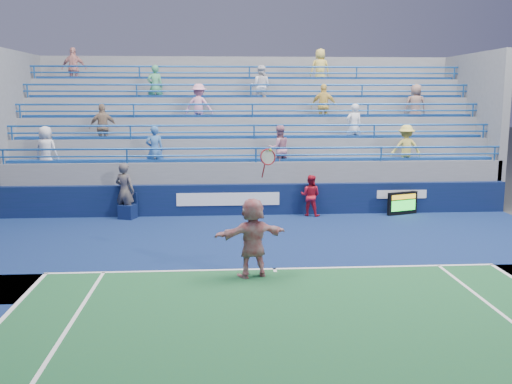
{
  "coord_description": "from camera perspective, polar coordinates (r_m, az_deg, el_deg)",
  "views": [
    {
      "loc": [
        -1.35,
        -13.3,
        4.2
      ],
      "look_at": [
        -0.28,
        2.5,
        1.5
      ],
      "focal_mm": 40.0,
      "sensor_mm": 36.0,
      "label": 1
    }
  ],
  "objects": [
    {
      "name": "tennis_player",
      "position": [
        13.23,
        -0.35,
        -4.57
      ],
      "size": [
        1.83,
        1.03,
        3.01
      ],
      "color": "silver",
      "rests_on": "ground"
    },
    {
      "name": "ground",
      "position": [
        14.01,
        1.85,
        -7.77
      ],
      "size": [
        120.0,
        120.0,
        0.0
      ],
      "primitive_type": "plane",
      "color": "#333538"
    },
    {
      "name": "serve_speed_board",
      "position": [
        20.82,
        14.43,
        -1.11
      ],
      "size": [
        1.16,
        0.52,
        0.82
      ],
      "color": "black",
      "rests_on": "ground"
    },
    {
      "name": "sponsor_wall",
      "position": [
        20.17,
        0.04,
        -0.74
      ],
      "size": [
        18.0,
        0.32,
        1.1
      ],
      "color": "#0A1A3A",
      "rests_on": "ground"
    },
    {
      "name": "judge_chair",
      "position": [
        20.04,
        -12.7,
        -1.82
      ],
      "size": [
        0.64,
        0.66,
        0.89
      ],
      "color": "#0D1A43",
      "rests_on": "ground"
    },
    {
      "name": "bleacher_stand",
      "position": [
        23.76,
        -0.59,
        3.25
      ],
      "size": [
        18.0,
        5.6,
        6.13
      ],
      "color": "slate",
      "rests_on": "ground"
    },
    {
      "name": "ball_girl",
      "position": [
        20.0,
        5.46,
        -0.36
      ],
      "size": [
        0.87,
        0.79,
        1.46
      ],
      "primitive_type": "imported",
      "rotation": [
        0.0,
        0.0,
        2.74
      ],
      "color": "#B11426",
      "rests_on": "ground"
    },
    {
      "name": "line_judge",
      "position": [
        19.98,
        -12.99,
        0.12
      ],
      "size": [
        0.83,
        0.72,
        1.93
      ],
      "primitive_type": "imported",
      "rotation": [
        0.0,
        0.0,
        2.71
      ],
      "color": "#141737",
      "rests_on": "ground"
    }
  ]
}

